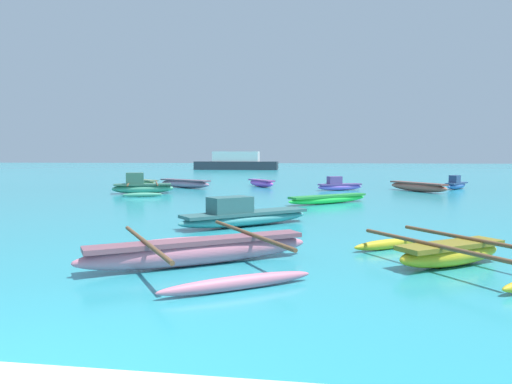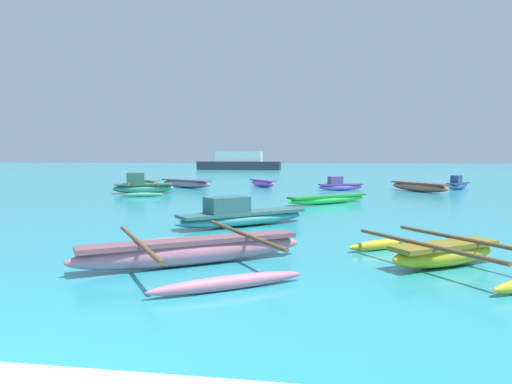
{
  "view_description": "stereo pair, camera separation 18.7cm",
  "coord_description": "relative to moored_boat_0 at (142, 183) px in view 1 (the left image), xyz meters",
  "views": [
    {
      "loc": [
        2.7,
        -2.35,
        1.83
      ],
      "look_at": [
        -0.13,
        17.67,
        0.25
      ],
      "focal_mm": 32.0,
      "sensor_mm": 36.0,
      "label": 1
    },
    {
      "loc": [
        2.88,
        -2.32,
        1.83
      ],
      "look_at": [
        -0.13,
        17.67,
        0.25
      ],
      "focal_mm": 32.0,
      "sensor_mm": 36.0,
      "label": 2
    }
  ],
  "objects": [
    {
      "name": "moored_boat_9",
      "position": [
        7.1,
        1.03,
        -0.01
      ],
      "size": [
        1.99,
        2.41,
        0.43
      ],
      "rotation": [
        0.0,
        0.0,
        -0.93
      ],
      "color": "#D258DE",
      "rests_on": "ground_plane"
    },
    {
      "name": "moored_boat_0",
      "position": [
        0.0,
        0.0,
        0.0
      ],
      "size": [
        2.67,
        2.16,
        0.45
      ],
      "rotation": [
        0.0,
        0.0,
        -0.62
      ],
      "color": "#9DCB87",
      "rests_on": "ground_plane"
    },
    {
      "name": "moored_boat_2",
      "position": [
        8.61,
        -18.71,
        -0.02
      ],
      "size": [
        3.81,
        4.13,
        0.5
      ],
      "rotation": [
        0.0,
        0.0,
        0.59
      ],
      "color": "#CA738A",
      "rests_on": "ground_plane"
    },
    {
      "name": "moored_boat_8",
      "position": [
        2.79,
        -0.48,
        0.02
      ],
      "size": [
        3.73,
        2.56,
        0.49
      ],
      "rotation": [
        0.0,
        0.0,
        -0.54
      ],
      "color": "#A67996",
      "rests_on": "ground_plane"
    },
    {
      "name": "moored_boat_6",
      "position": [
        18.15,
        0.65,
        0.03
      ],
      "size": [
        1.79,
        2.25,
        0.79
      ],
      "rotation": [
        0.0,
        0.0,
        0.96
      ],
      "color": "#3B68B5",
      "rests_on": "ground_plane"
    },
    {
      "name": "moored_boat_5",
      "position": [
        12.79,
        -18.19,
        -0.04
      ],
      "size": [
        3.16,
        3.59,
        0.45
      ],
      "rotation": [
        0.0,
        0.0,
        0.6
      ],
      "color": "gold",
      "rests_on": "ground_plane"
    },
    {
      "name": "moored_boat_1",
      "position": [
        1.9,
        -4.74,
        0.1
      ],
      "size": [
        3.13,
        4.41,
        1.03
      ],
      "rotation": [
        0.0,
        0.0,
        0.38
      ],
      "color": "#48A07C",
      "rests_on": "ground_plane"
    },
    {
      "name": "distant_ferry",
      "position": [
        -0.83,
        35.43,
        0.77
      ],
      "size": [
        11.35,
        2.5,
        2.5
      ],
      "color": "#2D333D",
      "rests_on": "ground_plane"
    },
    {
      "name": "moored_boat_3",
      "position": [
        10.94,
        -8.23,
        -0.06
      ],
      "size": [
        3.28,
        3.02,
        0.33
      ],
      "rotation": [
        0.0,
        0.0,
        0.73
      ],
      "color": "#2EE94D",
      "rests_on": "ground_plane"
    },
    {
      "name": "moored_boat_4",
      "position": [
        11.62,
        -1.19,
        0.02
      ],
      "size": [
        2.57,
        1.59,
        0.76
      ],
      "rotation": [
        0.0,
        0.0,
        0.45
      ],
      "color": "#9766DF",
      "rests_on": "ground_plane"
    },
    {
      "name": "moored_boat_10",
      "position": [
        15.65,
        -1.42,
        0.02
      ],
      "size": [
        2.55,
        3.67,
        0.48
      ],
      "rotation": [
        0.0,
        0.0,
        -1.02
      ],
      "color": "#B8614F",
      "rests_on": "ground_plane"
    },
    {
      "name": "moored_boat_7",
      "position": [
        8.61,
        -14.36,
        0.03
      ],
      "size": [
        3.42,
        3.09,
        0.79
      ],
      "rotation": [
        0.0,
        0.0,
        0.71
      ],
      "color": "teal",
      "rests_on": "ground_plane"
    }
  ]
}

